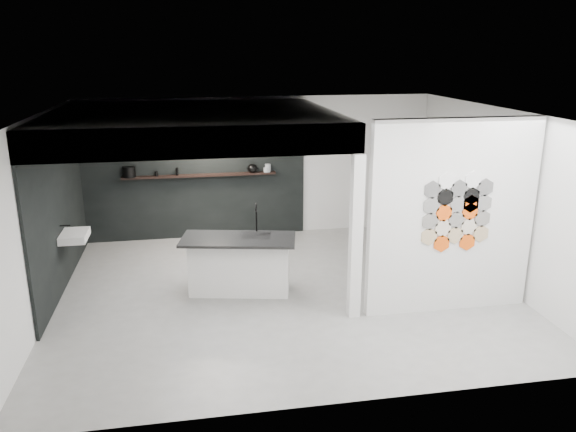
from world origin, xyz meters
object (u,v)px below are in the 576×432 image
(partition_panel, at_px, (452,217))
(utensil_cup, at_px, (156,174))
(stockpot, at_px, (129,172))
(kitchen_island, at_px, (240,263))
(bottle_dark, at_px, (177,172))
(kettle, at_px, (252,168))
(wall_basin, at_px, (74,236))
(glass_vase, at_px, (268,168))
(glass_bowl, at_px, (267,170))

(partition_panel, height_order, utensil_cup, partition_panel)
(partition_panel, xyz_separation_m, stockpot, (-4.76, 3.87, 0.02))
(kitchen_island, xyz_separation_m, stockpot, (-1.84, 2.75, 0.95))
(bottle_dark, bearing_deg, stockpot, 180.00)
(kettle, relative_size, bottle_dark, 1.40)
(bottle_dark, bearing_deg, kitchen_island, -71.15)
(wall_basin, height_order, utensil_cup, utensil_cup)
(kitchen_island, distance_m, kettle, 2.95)
(wall_basin, bearing_deg, utensil_cup, 59.68)
(stockpot, xyz_separation_m, utensil_cup, (0.51, 0.00, -0.06))
(glass_vase, bearing_deg, kitchen_island, -107.22)
(utensil_cup, bearing_deg, glass_bowl, 0.00)
(kitchen_island, height_order, utensil_cup, utensil_cup)
(partition_panel, bearing_deg, bottle_dark, 134.99)
(glass_bowl, distance_m, bottle_dark, 1.76)
(partition_panel, relative_size, glass_vase, 17.69)
(wall_basin, height_order, kitchen_island, kitchen_island)
(wall_basin, bearing_deg, stockpot, 71.22)
(glass_vase, distance_m, bottle_dark, 1.79)
(kettle, relative_size, utensil_cup, 2.31)
(partition_panel, bearing_deg, kitchen_island, 159.10)
(partition_panel, bearing_deg, stockpot, 140.94)
(kitchen_island, bearing_deg, partition_panel, -9.11)
(utensil_cup, bearing_deg, wall_basin, -120.32)
(partition_panel, height_order, bottle_dark, partition_panel)
(partition_panel, height_order, glass_bowl, partition_panel)
(stockpot, bearing_deg, kettle, 0.00)
(stockpot, relative_size, bottle_dark, 1.71)
(stockpot, relative_size, utensil_cup, 2.82)
(utensil_cup, bearing_deg, bottle_dark, 0.00)
(glass_bowl, bearing_deg, partition_panel, -61.47)
(stockpot, distance_m, glass_vase, 2.69)
(wall_basin, distance_m, kitchen_island, 2.66)
(kettle, bearing_deg, wall_basin, -138.69)
(kitchen_island, relative_size, kettle, 9.20)
(kettle, distance_m, glass_bowl, 0.29)
(wall_basin, distance_m, kettle, 3.75)
(kitchen_island, xyz_separation_m, bottle_dark, (-0.94, 2.75, 0.92))
(kitchen_island, height_order, glass_vase, glass_vase)
(partition_panel, xyz_separation_m, glass_bowl, (-2.10, 3.87, -0.03))
(kettle, relative_size, glass_bowl, 1.60)
(kettle, bearing_deg, glass_vase, 7.46)
(glass_bowl, bearing_deg, kettle, 180.00)
(wall_basin, bearing_deg, kettle, 33.85)
(kitchen_island, relative_size, utensil_cup, 21.27)
(partition_panel, distance_m, utensil_cup, 5.75)
(wall_basin, bearing_deg, bottle_dark, 52.22)
(kitchen_island, height_order, kettle, kettle)
(stockpot, bearing_deg, partition_panel, -39.06)
(stockpot, height_order, glass_vase, stockpot)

